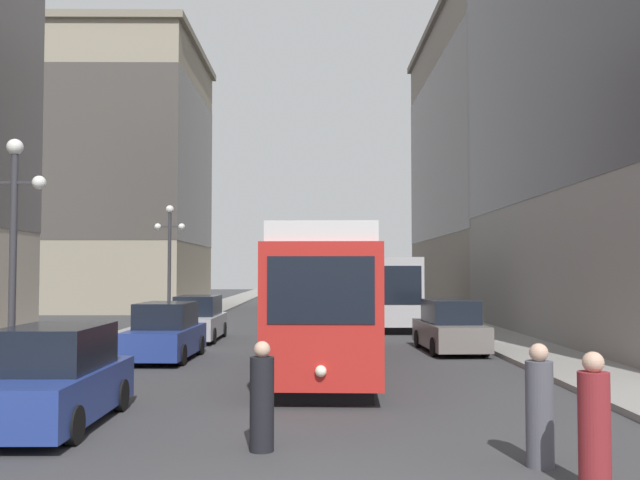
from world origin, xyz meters
TOP-DOWN VIEW (x-y plane):
  - sidewalk_left at (-7.47, 40.00)m, footprint 2.81×120.00m
  - sidewalk_right at (7.47, 40.00)m, footprint 2.81×120.00m
  - streetcar at (0.43, 12.98)m, footprint 3.18×13.49m
  - transit_bus at (3.68, 28.27)m, footprint 2.83×11.29m
  - parked_car_left_near at (-4.76, 4.97)m, footprint 1.90×4.42m
  - parked_car_left_mid at (-4.76, 20.67)m, footprint 1.92×4.74m
  - parked_car_right_far at (4.77, 16.58)m, footprint 2.04×4.64m
  - parked_car_left_far at (-4.76, 14.49)m, footprint 2.01×4.46m
  - pedestrian_crossing_near at (3.60, 1.04)m, footprint 0.40×0.40m
  - pedestrian_crossing_far at (-0.82, 3.16)m, footprint 0.39×0.39m
  - pedestrian_on_sidewalk at (3.29, 2.24)m, footprint 0.40×0.40m
  - lamp_post_left_near at (-6.66, 7.51)m, footprint 1.41×0.36m
  - lamp_post_left_far at (-6.66, 24.07)m, footprint 1.41×0.36m
  - building_left_midblock at (-14.00, 44.29)m, footprint 10.86×15.38m
  - building_right_corner at (16.56, 43.42)m, footprint 15.97×24.37m

SIDE VIEW (x-z plane):
  - sidewalk_left at x=-7.47m, z-range 0.00..0.15m
  - sidewalk_right at x=7.47m, z-range 0.00..0.15m
  - pedestrian_crossing_far at x=-0.82m, z-range -0.06..1.67m
  - pedestrian_on_sidewalk at x=3.29m, z-range -0.06..1.72m
  - pedestrian_crossing_near at x=3.60m, z-range -0.06..1.74m
  - parked_car_left_far at x=-4.76m, z-range -0.07..1.75m
  - parked_car_left_near at x=-4.76m, z-range -0.07..1.75m
  - parked_car_right_far at x=4.77m, z-range -0.07..1.75m
  - parked_car_left_mid at x=-4.76m, z-range -0.07..1.75m
  - transit_bus at x=3.68m, z-range 0.22..3.67m
  - streetcar at x=0.43m, z-range 0.16..4.05m
  - lamp_post_left_near at x=-6.66m, z-range 1.02..6.65m
  - lamp_post_left_far at x=-6.66m, z-range 1.03..6.74m
  - building_left_midblock at x=-14.00m, z-range 0.28..20.11m
  - building_right_corner at x=16.56m, z-range 0.31..21.86m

